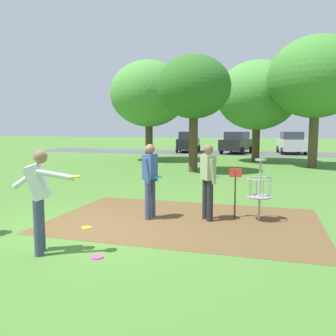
# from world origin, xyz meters

# --- Properties ---
(ground_plane) EXTENTS (160.00, 160.00, 0.00)m
(ground_plane) POSITION_xyz_m (0.00, 0.00, 0.00)
(ground_plane) COLOR #47752D
(dirt_tee_pad) EXTENTS (5.86, 3.83, 0.01)m
(dirt_tee_pad) POSITION_xyz_m (1.64, 1.25, 0.00)
(dirt_tee_pad) COLOR brown
(dirt_tee_pad) RESTS_ON ground
(disc_golf_basket) EXTENTS (0.98, 0.58, 1.39)m
(disc_golf_basket) POSITION_xyz_m (3.19, 1.73, 0.75)
(disc_golf_basket) COLOR #9E9EA3
(disc_golf_basket) RESTS_ON ground
(player_foreground_watching) EXTENTS (0.42, 0.49, 1.71)m
(player_foreground_watching) POSITION_xyz_m (0.84, 1.21, 0.97)
(player_foreground_watching) COLOR #384260
(player_foreground_watching) RESTS_ON ground
(player_throwing) EXTENTS (1.17, 0.50, 1.71)m
(player_throwing) POSITION_xyz_m (-0.16, -1.40, 0.99)
(player_throwing) COLOR #384260
(player_throwing) RESTS_ON ground
(player_waiting_left) EXTENTS (0.45, 0.47, 1.71)m
(player_waiting_left) POSITION_xyz_m (2.13, 1.44, 0.97)
(player_waiting_left) COLOR #232328
(player_waiting_left) RESTS_ON ground
(frisbee_by_tee) EXTENTS (0.21, 0.21, 0.02)m
(frisbee_by_tee) POSITION_xyz_m (-0.18, 0.10, 0.01)
(frisbee_by_tee) COLOR gold
(frisbee_by_tee) RESTS_ON ground
(frisbee_mid_grass) EXTENTS (0.21, 0.21, 0.02)m
(frisbee_mid_grass) POSITION_xyz_m (0.81, -1.32, 0.01)
(frisbee_mid_grass) COLOR #E53D99
(frisbee_mid_grass) RESTS_ON ground
(tree_near_left) EXTENTS (4.99, 4.99, 6.45)m
(tree_near_left) POSITION_xyz_m (-4.09, 15.27, 4.31)
(tree_near_left) COLOR #4C3823
(tree_near_left) RESTS_ON ground
(tree_near_right) EXTENTS (5.01, 5.01, 6.26)m
(tree_near_right) POSITION_xyz_m (2.69, 16.25, 4.12)
(tree_near_right) COLOR #4C3823
(tree_near_right) RESTS_ON ground
(tree_mid_left) EXTENTS (3.49, 3.49, 5.51)m
(tree_mid_left) POSITION_xyz_m (-0.03, 10.05, 3.99)
(tree_mid_left) COLOR #4C3823
(tree_mid_left) RESTS_ON ground
(tree_mid_center) EXTENTS (4.99, 4.99, 6.88)m
(tree_mid_center) POSITION_xyz_m (5.74, 13.71, 4.74)
(tree_mid_center) COLOR brown
(tree_mid_center) RESTS_ON ground
(parking_lot_strip) EXTENTS (36.00, 6.00, 0.01)m
(parking_lot_strip) POSITION_xyz_m (0.00, 23.91, 0.00)
(parking_lot_strip) COLOR #4C4C51
(parking_lot_strip) RESTS_ON ground
(parked_car_leftmost) EXTENTS (2.41, 4.41, 1.84)m
(parked_car_leftmost) POSITION_xyz_m (-3.46, 24.25, 0.92)
(parked_car_leftmost) COLOR black
(parked_car_leftmost) RESTS_ON ground
(parked_car_center_left) EXTENTS (2.68, 4.49, 1.84)m
(parked_car_center_left) POSITION_xyz_m (0.88, 23.71, 0.92)
(parked_car_center_left) COLOR black
(parked_car_center_left) RESTS_ON ground
(parked_car_center_right) EXTENTS (2.29, 4.36, 1.84)m
(parked_car_center_right) POSITION_xyz_m (5.33, 24.56, 0.92)
(parked_car_center_right) COLOR silver
(parked_car_center_right) RESTS_ON ground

